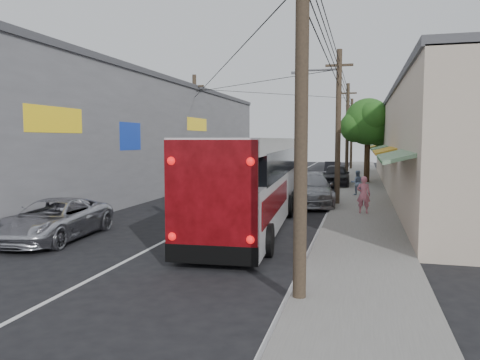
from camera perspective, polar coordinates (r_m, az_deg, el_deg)
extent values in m
plane|color=black|center=(13.76, -13.94, -9.69)|extent=(120.00, 120.00, 0.00)
cube|color=slate|center=(31.84, 14.70, -1.28)|extent=(3.00, 80.00, 0.12)
cube|color=beige|center=(33.97, 22.44, 3.86)|extent=(6.00, 40.00, 6.00)
cube|color=#4C4C51|center=(34.07, 22.62, 9.08)|extent=(6.20, 40.00, 0.30)
cube|color=#176A25|center=(17.72, 18.79, 2.95)|extent=(1.39, 6.00, 0.46)
cube|color=#C76017|center=(25.70, 17.52, 3.54)|extent=(1.39, 6.00, 0.46)
cube|color=#176A25|center=(33.69, 16.85, 3.85)|extent=(1.39, 6.00, 0.46)
cube|color=#C76017|center=(41.68, 16.44, 4.04)|extent=(1.39, 6.00, 0.46)
cube|color=#176A25|center=(49.68, 16.16, 4.17)|extent=(1.39, 6.00, 0.46)
cube|color=gray|center=(33.20, -12.11, 4.97)|extent=(7.00, 36.00, 7.00)
cube|color=#4C4C51|center=(33.40, -12.22, 11.16)|extent=(7.20, 36.00, 0.30)
cube|color=yellow|center=(19.43, -21.73, 6.85)|extent=(0.12, 3.50, 1.00)
cube|color=#1433A5|center=(24.51, -13.32, 5.21)|extent=(0.12, 2.20, 1.40)
cube|color=yellow|center=(33.69, -5.31, 6.76)|extent=(0.12, 4.00, 0.90)
cylinder|color=#473828|center=(9.75, 7.49, 8.17)|extent=(0.28, 0.28, 8.00)
cylinder|color=#473828|center=(24.70, 11.87, 6.17)|extent=(0.28, 0.28, 8.00)
cube|color=#473828|center=(24.97, 12.01, 13.52)|extent=(1.40, 0.12, 0.12)
cylinder|color=#473828|center=(39.68, 12.94, 5.67)|extent=(0.28, 0.28, 8.00)
cube|color=#473828|center=(39.86, 13.03, 10.27)|extent=(1.40, 0.12, 0.12)
cylinder|color=#473828|center=(54.68, 13.43, 5.44)|extent=(0.28, 0.28, 8.00)
cube|color=#473828|center=(54.80, 13.49, 8.79)|extent=(1.40, 0.12, 0.12)
cylinder|color=#473828|center=(33.73, -5.54, 5.91)|extent=(0.28, 0.28, 8.00)
cube|color=#473828|center=(33.94, -5.59, 11.32)|extent=(1.40, 0.12, 0.12)
cylinder|color=#59595E|center=(25.02, 9.42, 13.09)|extent=(2.20, 0.10, 0.10)
cube|color=#59595E|center=(25.14, 6.85, 12.85)|extent=(0.50, 0.18, 0.12)
cylinder|color=#3F2B19|center=(37.69, 15.22, 2.62)|extent=(0.44, 0.44, 4.00)
sphere|color=#175516|center=(37.69, 15.32, 6.88)|extent=(3.60, 3.60, 3.60)
sphere|color=#175516|center=(38.29, 16.80, 5.91)|extent=(2.60, 2.60, 2.60)
sphere|color=#175516|center=(37.28, 13.92, 6.31)|extent=(2.40, 2.40, 2.40)
sphere|color=#175516|center=(36.71, 15.98, 7.54)|extent=(2.20, 2.20, 2.20)
sphere|color=#175516|center=(38.59, 14.87, 7.14)|extent=(2.00, 2.00, 2.00)
cube|color=silver|center=(18.01, 1.23, -2.36)|extent=(3.26, 12.10, 1.89)
cube|color=black|center=(18.38, 1.50, 2.16)|extent=(3.15, 10.11, 1.00)
cube|color=silver|center=(17.86, 1.24, 4.32)|extent=(3.26, 12.10, 0.50)
cube|color=maroon|center=(12.08, -3.59, -1.95)|extent=(2.47, 0.24, 2.89)
cube|color=black|center=(12.36, -3.55, -9.08)|extent=(2.49, 0.26, 0.50)
sphere|color=red|center=(12.53, -8.27, -6.82)|extent=(0.22, 0.22, 0.22)
sphere|color=red|center=(12.01, 1.28, -7.28)|extent=(0.22, 0.22, 0.22)
sphere|color=red|center=(12.28, -8.38, 2.32)|extent=(0.22, 0.22, 0.22)
sphere|color=red|center=(11.75, 1.30, 2.26)|extent=(0.22, 0.22, 0.22)
cylinder|color=black|center=(14.39, -6.57, -6.88)|extent=(0.36, 1.01, 1.00)
cylinder|color=black|center=(13.85, 3.39, -7.32)|extent=(0.36, 1.01, 1.00)
cylinder|color=black|center=(21.24, -0.72, -2.99)|extent=(0.36, 1.01, 1.00)
cylinder|color=black|center=(20.88, 6.00, -3.16)|extent=(0.36, 1.01, 1.00)
cylinder|color=black|center=(22.69, 0.04, -2.48)|extent=(0.36, 1.01, 1.00)
cylinder|color=black|center=(22.36, 6.33, -2.62)|extent=(0.36, 1.01, 1.00)
imported|color=silver|center=(17.35, -21.78, -4.50)|extent=(2.68, 5.17, 1.39)
imported|color=gray|center=(24.94, 8.53, -1.07)|extent=(3.11, 6.03, 1.67)
imported|color=#222327|center=(35.05, 11.62, 0.58)|extent=(2.01, 4.81, 1.63)
imported|color=black|center=(44.33, 11.23, 1.33)|extent=(1.64, 4.20, 1.36)
imported|color=pink|center=(21.80, 14.83, -1.74)|extent=(0.65, 0.46, 1.67)
imported|color=#7B92B4|center=(28.85, 14.08, -0.31)|extent=(0.78, 0.64, 1.47)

